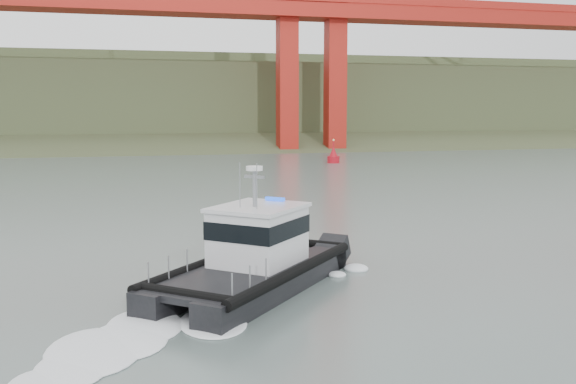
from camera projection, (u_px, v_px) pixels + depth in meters
name	position (u px, v px, depth m)	size (l,w,h in m)	color
ground	(307.00, 275.00, 26.49)	(400.00, 400.00, 0.00)	#576761
headlands	(157.00, 108.00, 146.25)	(500.00, 105.36, 27.12)	#3B492A
patrol_boat	(254.00, 257.00, 24.36)	(9.31, 9.93, 4.86)	black
nav_buoy	(333.00, 156.00, 81.38)	(1.55, 1.55, 3.22)	#AA0B17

